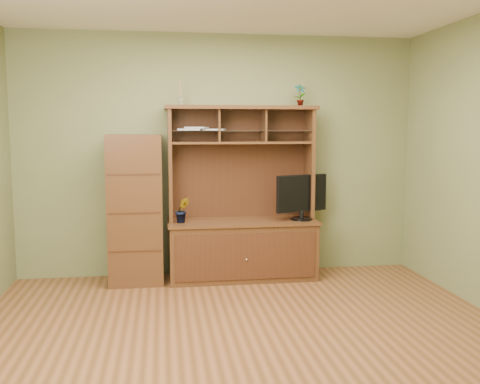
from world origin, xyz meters
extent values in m
cube|color=brown|center=(0.00, 0.00, -0.01)|extent=(4.50, 4.00, 0.02)
cube|color=olive|center=(0.00, 2.01, 1.35)|extent=(4.50, 0.02, 2.70)
cube|color=olive|center=(0.00, -2.01, 1.35)|extent=(4.50, 0.02, 2.70)
cube|color=#3F2312|center=(0.22, 1.71, 0.31)|extent=(1.60, 0.55, 0.62)
cube|color=#351C0E|center=(0.22, 1.42, 0.31)|extent=(1.50, 0.01, 0.50)
sphere|color=silver|center=(0.22, 1.41, 0.28)|extent=(0.02, 0.02, 0.02)
cube|color=#3F2312|center=(0.22, 1.71, 0.64)|extent=(1.64, 0.59, 0.03)
cube|color=#3F2312|center=(-0.56, 1.80, 1.27)|extent=(0.04, 0.35, 1.25)
cube|color=#3F2312|center=(1.00, 1.80, 1.27)|extent=(0.04, 0.35, 1.25)
cube|color=#351C0E|center=(0.22, 1.97, 1.27)|extent=(1.52, 0.02, 1.25)
cube|color=#3F2312|center=(0.22, 1.80, 1.88)|extent=(1.66, 0.40, 0.04)
cube|color=#3F2312|center=(0.22, 1.80, 1.50)|extent=(1.52, 0.32, 0.02)
cube|color=#3F2312|center=(-0.03, 1.80, 1.69)|extent=(0.02, 0.31, 0.35)
cube|color=#3F2312|center=(0.48, 1.80, 1.69)|extent=(0.02, 0.31, 0.35)
cube|color=silver|center=(0.22, 1.79, 1.63)|extent=(1.50, 0.27, 0.01)
cylinder|color=black|center=(0.88, 1.65, 0.66)|extent=(0.24, 0.24, 0.02)
cylinder|color=black|center=(0.88, 1.65, 0.71)|extent=(0.05, 0.05, 0.08)
cube|color=black|center=(0.88, 1.65, 0.95)|extent=(0.61, 0.25, 0.41)
imported|color=#2B6121|center=(-0.44, 1.65, 0.79)|extent=(0.16, 0.14, 0.27)
imported|color=#2B6B25|center=(0.88, 1.80, 2.02)|extent=(0.14, 0.10, 0.25)
cylinder|color=silver|center=(-0.44, 1.80, 1.95)|extent=(0.06, 0.06, 0.10)
cylinder|color=tan|center=(-0.44, 1.80, 2.09)|extent=(0.04, 0.04, 0.18)
cube|color=#B5B5BA|center=(-0.33, 1.80, 1.64)|extent=(0.29, 0.24, 0.02)
cube|color=#B5B5BA|center=(-0.26, 1.80, 1.66)|extent=(0.28, 0.25, 0.02)
cube|color=#B5B5BA|center=(-0.07, 1.80, 1.64)|extent=(0.28, 0.25, 0.02)
cube|color=#3F2312|center=(-0.93, 1.72, 0.80)|extent=(0.57, 0.51, 1.59)
cube|color=#351C0E|center=(-0.93, 1.47, 0.40)|extent=(0.53, 0.01, 0.02)
cube|color=#351C0E|center=(-0.93, 1.47, 0.80)|extent=(0.53, 0.01, 0.01)
cube|color=#351C0E|center=(-0.93, 1.47, 1.19)|extent=(0.53, 0.01, 0.02)
camera|label=1|loc=(-0.64, -4.03, 1.65)|focal=40.00mm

